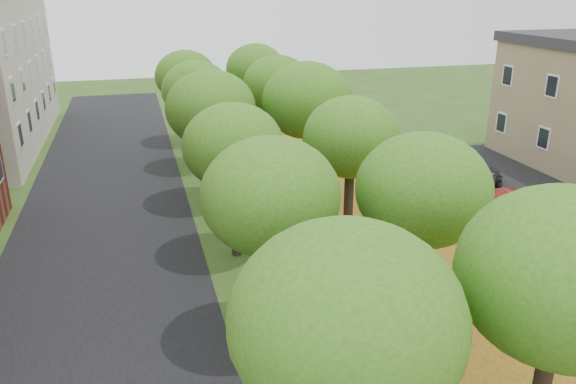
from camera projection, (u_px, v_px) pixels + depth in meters
street_asphalt at (104, 239)px, 24.34m from camera, size 8.00×70.00×0.01m
footpath at (272, 220)px, 26.20m from camera, size 3.20×70.00×0.01m
leaf_verge at (371, 210)px, 27.45m from camera, size 7.50×70.00×0.01m
parking_lot at (508, 187)px, 30.47m from camera, size 9.00×16.00×0.01m
tree_row_west at (221, 129)px, 24.08m from camera, size 4.23×34.23×6.34m
tree_row_east at (327, 122)px, 25.28m from camera, size 4.23×34.23×6.34m
car_silver at (539, 218)px, 24.59m from camera, size 4.71×2.97×1.49m
car_red at (520, 205)px, 26.16m from camera, size 4.17×1.55×1.36m
car_grey at (457, 171)px, 30.82m from camera, size 5.33×2.96×1.46m
car_white at (457, 174)px, 30.65m from camera, size 4.70×2.27×1.29m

